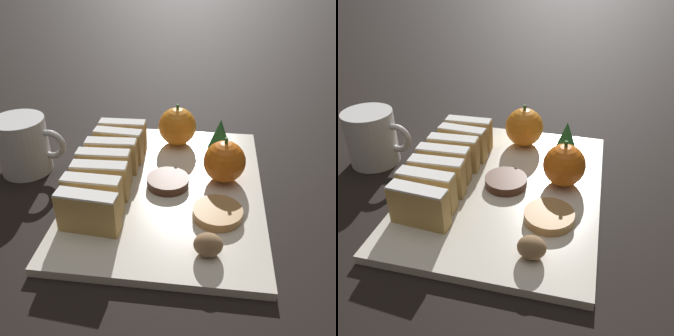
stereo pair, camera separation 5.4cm
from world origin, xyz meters
The scene contains 16 objects.
ground_plane centered at (0.00, 0.00, 0.00)m, with size 6.00×6.00×0.00m, color black.
serving_platter centered at (0.00, 0.00, 0.01)m, with size 0.28×0.37×0.01m.
stollen_slice_front centered at (-0.09, -0.11, 0.04)m, with size 0.08×0.03×0.06m.
stollen_slice_second centered at (-0.09, -0.08, 0.04)m, with size 0.08×0.02×0.06m.
stollen_slice_third centered at (-0.09, -0.04, 0.04)m, with size 0.08×0.02×0.06m.
stollen_slice_fourth centered at (-0.09, -0.01, 0.04)m, with size 0.08×0.02×0.06m.
stollen_slice_fifth centered at (-0.09, 0.03, 0.04)m, with size 0.08×0.03×0.06m.
stollen_slice_sixth centered at (-0.09, 0.06, 0.04)m, with size 0.08×0.03×0.06m.
stollen_slice_back centered at (-0.09, 0.10, 0.04)m, with size 0.08×0.02×0.06m.
orange_near centered at (0.00, 0.13, 0.05)m, with size 0.07×0.07×0.07m.
orange_far centered at (0.08, 0.03, 0.04)m, with size 0.06×0.06×0.07m.
walnut centered at (0.06, -0.14, 0.03)m, with size 0.03×0.03×0.03m.
chocolate_cookie centered at (0.00, 0.00, 0.02)m, with size 0.06×0.06×0.01m.
gingerbread_cookie centered at (0.07, -0.07, 0.02)m, with size 0.07×0.07×0.01m.
evergreen_sprig centered at (0.07, 0.13, 0.04)m, with size 0.04×0.04×0.05m.
coffee_mug centered at (-0.24, 0.03, 0.05)m, with size 0.11×0.08×0.09m.
Camera 1 is at (0.06, -0.46, 0.33)m, focal length 40.00 mm.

